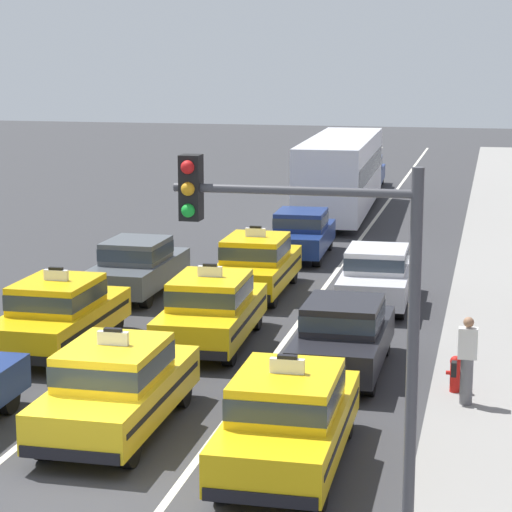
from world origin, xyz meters
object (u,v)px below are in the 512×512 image
object	(u,v)px
pedestrian_near_crosswalk	(467,360)
taxi_left_second	(59,313)
fire_hydrant	(455,372)
sedan_center_sixth	(365,171)
taxi_center_nearest	(116,385)
sedan_right_third	(377,274)
taxi_center_second	(211,309)
traffic_light_pole	(329,311)
taxi_right_nearest	(288,417)
taxi_center_third	(256,263)
sedan_center_fourth	(301,232)
sedan_right_second	(343,334)
bus_center_fifth	(341,171)
sedan_left_third	(137,265)

from	to	relation	value
pedestrian_near_crosswalk	taxi_left_second	bearing A→B (deg)	166.86
fire_hydrant	sedan_center_sixth	bearing A→B (deg)	100.19
taxi_center_nearest	sedan_right_third	xyz separation A→B (m)	(3.46, 10.62, -0.03)
taxi_center_second	traffic_light_pole	xyz separation A→B (m)	(4.48, -11.18, 2.94)
taxi_center_nearest	taxi_right_nearest	size ratio (longest dim) A/B	1.00
taxi_center_second	taxi_center_third	bearing A→B (deg)	91.60
sedan_right_third	taxi_center_third	bearing A→B (deg)	171.08
sedan_right_third	fire_hydrant	size ratio (longest dim) A/B	5.94
sedan_right_third	traffic_light_pole	size ratio (longest dim) A/B	0.78
taxi_center_third	sedan_center_fourth	bearing A→B (deg)	87.16
sedan_center_sixth	taxi_right_nearest	size ratio (longest dim) A/B	0.96
taxi_right_nearest	sedan_right_second	world-z (taller)	taxi_right_nearest
taxi_center_third	bus_center_fifth	xyz separation A→B (m)	(0.20, 14.84, 0.94)
sedan_center_fourth	sedan_right_third	xyz separation A→B (m)	(3.18, -6.02, 0.00)
taxi_center_second	traffic_light_pole	world-z (taller)	traffic_light_pole
sedan_left_third	sedan_center_sixth	world-z (taller)	same
sedan_right_third	pedestrian_near_crosswalk	size ratio (longest dim) A/B	2.55
sedan_center_sixth	fire_hydrant	world-z (taller)	sedan_center_sixth
taxi_center_third	sedan_center_sixth	size ratio (longest dim) A/B	1.04
taxi_center_third	sedan_right_second	xyz separation A→B (m)	(3.43, -6.71, -0.03)
sedan_center_fourth	bus_center_fifth	size ratio (longest dim) A/B	0.39
sedan_center_sixth	pedestrian_near_crosswalk	xyz separation A→B (m)	(5.94, -32.49, 0.15)
taxi_right_nearest	sedan_center_fourth	bearing A→B (deg)	99.78
taxi_center_nearest	sedan_center_sixth	distance (m)	35.02
sedan_left_third	taxi_center_second	distance (m)	5.63
taxi_right_nearest	sedan_right_second	bearing A→B (deg)	88.60
sedan_center_sixth	taxi_center_third	bearing A→B (deg)	-90.26
taxi_center_second	pedestrian_near_crosswalk	bearing A→B (deg)	-29.24
sedan_center_sixth	bus_center_fifth	bearing A→B (deg)	-89.42
taxi_left_second	taxi_center_third	size ratio (longest dim) A/B	1.00
taxi_left_second	fire_hydrant	bearing A→B (deg)	-9.30
taxi_center_nearest	sedan_right_third	world-z (taller)	taxi_center_nearest
sedan_center_fourth	bus_center_fifth	bearing A→B (deg)	90.43
sedan_center_fourth	sedan_right_second	bearing A→B (deg)	-75.47
sedan_right_third	bus_center_fifth	bearing A→B (deg)	101.91
taxi_center_second	taxi_right_nearest	size ratio (longest dim) A/B	1.01
sedan_left_third	taxi_right_nearest	bearing A→B (deg)	-59.93
taxi_center_nearest	sedan_left_third	bearing A→B (deg)	107.29
taxi_left_second	sedan_right_third	distance (m)	8.86
taxi_right_nearest	bus_center_fifth	bearing A→B (deg)	96.56
taxi_right_nearest	sedan_right_second	xyz separation A→B (m)	(0.13, 5.38, -0.03)
fire_hydrant	sedan_center_fourth	bearing A→B (deg)	112.49
sedan_right_third	taxi_left_second	bearing A→B (deg)	-137.87
sedan_center_sixth	sedan_right_second	bearing A→B (deg)	-83.80
taxi_left_second	pedestrian_near_crosswalk	bearing A→B (deg)	-13.14
taxi_center_third	taxi_center_second	bearing A→B (deg)	-88.40
taxi_right_nearest	fire_hydrant	distance (m)	4.87
taxi_left_second	taxi_center_nearest	world-z (taller)	same
sedan_left_third	sedan_right_second	bearing A→B (deg)	-41.52
taxi_center_third	sedan_left_third	bearing A→B (deg)	-165.86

